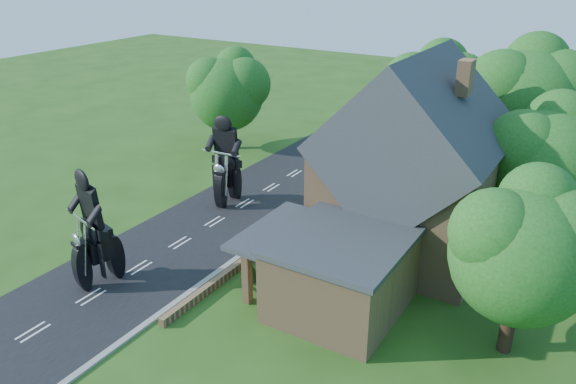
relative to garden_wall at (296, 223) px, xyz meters
The scene contains 19 objects.
ground 6.60m from the garden_wall, 130.70° to the right, with size 120.00×120.00×0.00m, color #244B15.
road 6.60m from the garden_wall, 130.70° to the right, with size 7.00×80.00×0.02m, color black.
kerb 5.04m from the garden_wall, 97.41° to the right, with size 0.30×80.00×0.12m, color gray.
garden_wall is the anchor object (origin of this frame).
house 7.52m from the garden_wall, ahead, with size 9.54×8.64×10.24m.
annex 8.19m from the garden_wall, 46.16° to the right, with size 7.05×5.94×3.44m.
tree_annex_side 14.45m from the garden_wall, 20.89° to the right, with size 5.64×5.20×7.48m.
tree_house_right 13.80m from the garden_wall, 16.32° to the left, with size 6.51×6.00×8.40m.
tree_behind_house 16.06m from the garden_wall, 48.43° to the left, with size 7.81×7.20×10.08m.
tree_behind_left 13.88m from the garden_wall, 72.34° to the left, with size 6.94×6.40×9.16m.
tree_far_road 15.13m from the garden_wall, 140.77° to the left, with size 6.08×5.60×7.84m.
shrub_a 6.09m from the garden_wall, 80.54° to the right, with size 0.90×0.90×1.10m, color #163912.
shrub_b 3.66m from the garden_wall, 74.05° to the right, with size 0.90×0.90×1.10m, color #163912.
shrub_c 1.46m from the garden_wall, 45.00° to the right, with size 0.90×0.90×1.10m, color #163912.
shrub_d 4.14m from the garden_wall, 75.96° to the left, with size 0.90×0.90×1.10m, color #163912.
shrub_e 6.59m from the garden_wall, 81.25° to the left, with size 0.90×0.90×1.10m, color #163912.
shrub_f 9.06m from the garden_wall, 83.66° to the left, with size 0.90×0.90×1.10m, color #163912.
motorcycle_lead 11.04m from the garden_wall, 115.77° to the right, with size 0.47×1.87×1.74m, color black, non-canonical shape.
motorcycle_follow 5.27m from the garden_wall, behind, with size 0.46×1.82×1.70m, color black, non-canonical shape.
Camera 1 is at (18.85, -19.64, 14.45)m, focal length 35.00 mm.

